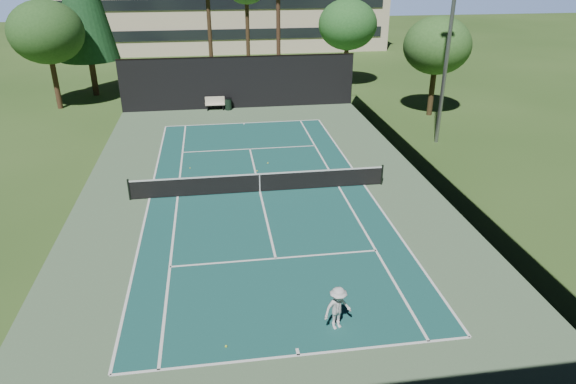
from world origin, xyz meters
The scene contains 18 objects.
ground centered at (0.00, 0.00, 0.00)m, with size 160.00×160.00×0.00m, color #31521E.
apron_slab centered at (0.00, 0.00, 0.01)m, with size 18.00×32.00×0.01m, color #53714F.
court_surface centered at (0.00, 0.00, 0.01)m, with size 10.97×23.77×0.01m, color #19504B.
court_lines centered at (0.00, 0.00, 0.02)m, with size 11.07×23.87×0.01m.
tennis_net centered at (0.00, 0.00, 0.56)m, with size 12.90×0.10×1.10m.
fence centered at (0.00, 0.06, 2.01)m, with size 18.04×32.05×4.03m.
player centered at (1.44, -10.78, 0.76)m, with size 0.98×0.57×1.52m, color silver.
tennis_ball_a centered at (-2.14, -11.19, 0.04)m, with size 0.08×0.08×0.08m, color #C4E333.
tennis_ball_b centered at (0.11, 2.73, 0.04)m, with size 0.08×0.08×0.08m, color #D1F237.
tennis_ball_c centered at (0.83, 3.82, 0.04)m, with size 0.08×0.08×0.08m, color #E1ED36.
tennis_ball_d centered at (-3.59, 3.72, 0.03)m, with size 0.06×0.06×0.06m, color #D8E834.
park_bench centered at (-1.94, 15.75, 0.55)m, with size 1.50×0.45×1.02m.
trash_bin centered at (-0.93, 15.59, 0.48)m, with size 0.56×0.56×0.95m.
decid_tree_a centered at (10.00, 22.00, 5.42)m, with size 5.12×5.12×7.62m.
decid_tree_b centered at (14.00, 12.00, 5.08)m, with size 4.80×4.80×7.14m.
decid_tree_c centered at (-14.00, 18.00, 5.76)m, with size 5.44×5.44×8.09m.
campus_building centered at (0.00, 45.98, 4.21)m, with size 40.50×12.50×8.30m.
light_pole centered at (12.00, 6.00, 6.46)m, with size 0.90×0.25×12.22m.
Camera 1 is at (-2.06, -23.63, 10.93)m, focal length 32.00 mm.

